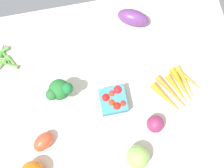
{
  "coord_description": "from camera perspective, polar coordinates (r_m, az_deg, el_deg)",
  "views": [
    {
      "loc": [
        -4.95,
        -25.21,
        102.59
      ],
      "look_at": [
        0.0,
        0.0,
        4.0
      ],
      "focal_mm": 42.51,
      "sensor_mm": 36.0,
      "label": 1
    }
  ],
  "objects": [
    {
      "name": "broccoli_head",
      "position": [
        0.97,
        -11.31,
        -1.48
      ],
      "size": [
        9.99,
        7.73,
        12.19
      ],
      "color": "#A1BD8A",
      "rests_on": "tablecloth"
    },
    {
      "name": "roma_tomato",
      "position": [
        1.01,
        -14.56,
        -11.92
      ],
      "size": [
        9.79,
        9.23,
        5.54
      ],
      "primitive_type": "ellipsoid",
      "rotation": [
        0.0,
        0.0,
        3.77
      ],
      "color": "#D94629",
      "rests_on": "tablecloth"
    },
    {
      "name": "berry_basket",
      "position": [
        0.99,
        0.3,
        -3.53
      ],
      "size": [
        9.78,
        9.78,
        6.66
      ],
      "color": "teal",
      "rests_on": "tablecloth"
    },
    {
      "name": "carrot_bunch",
      "position": [
        1.05,
        13.94,
        -1.03
      ],
      "size": [
        21.02,
        18.9,
        2.84
      ],
      "color": "orange",
      "rests_on": "tablecloth"
    },
    {
      "name": "heirloom_tomato_green",
      "position": [
        0.97,
        5.59,
        -15.39
      ],
      "size": [
        8.51,
        8.51,
        8.51
      ],
      "primitive_type": "sphere",
      "color": "#8BBC56",
      "rests_on": "tablecloth"
    },
    {
      "name": "red_onion_center",
      "position": [
        0.99,
        9.31,
        -8.46
      ],
      "size": [
        6.53,
        6.53,
        6.53
      ],
      "primitive_type": "sphere",
      "color": "#862852",
      "rests_on": "tablecloth"
    },
    {
      "name": "eggplant",
      "position": [
        1.11,
        4.58,
        14.01
      ],
      "size": [
        14.67,
        11.98,
        6.69
      ],
      "primitive_type": "ellipsoid",
      "rotation": [
        0.0,
        0.0,
        5.8
      ],
      "color": "#643371",
      "rests_on": "tablecloth"
    },
    {
      "name": "okra_pile",
      "position": [
        1.15,
        -22.26,
        4.99
      ],
      "size": [
        14.04,
        13.21,
        1.97
      ],
      "color": "#51803F",
      "rests_on": "tablecloth"
    },
    {
      "name": "tablecloth",
      "position": [
        1.05,
        0.0,
        -0.41
      ],
      "size": [
        104.0,
        76.0,
        2.0
      ],
      "primitive_type": "cube",
      "color": "beige",
      "rests_on": "ground"
    }
  ]
}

